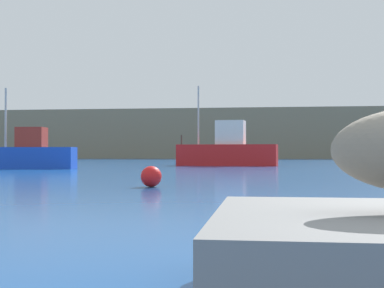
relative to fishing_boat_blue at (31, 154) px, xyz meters
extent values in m
cube|color=#7F755B|center=(15.43, 51.57, 2.72)|extent=(140.00, 11.59, 7.17)
cube|color=blue|center=(0.00, 0.00, -0.24)|extent=(5.11, 1.79, 1.24)
cube|color=maroon|center=(0.02, 0.00, 0.95)|extent=(1.65, 1.29, 1.15)
cylinder|color=#B2B2B2|center=(-1.50, -0.12, 2.09)|extent=(0.12, 0.12, 3.43)
cube|color=red|center=(10.77, 8.05, -0.12)|extent=(7.04, 2.75, 1.48)
cube|color=silver|center=(11.01, 8.03, 1.45)|extent=(2.09, 1.67, 1.67)
cylinder|color=#B2B2B2|center=(8.72, 8.24, 2.69)|extent=(0.12, 0.12, 4.15)
cylinder|color=#3F382D|center=(7.49, 8.36, 0.97)|extent=(0.10, 0.10, 0.70)
sphere|color=red|center=(10.20, -15.11, -0.57)|extent=(0.57, 0.57, 0.57)
camera|label=1|loc=(13.23, -29.63, 0.10)|focal=50.63mm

